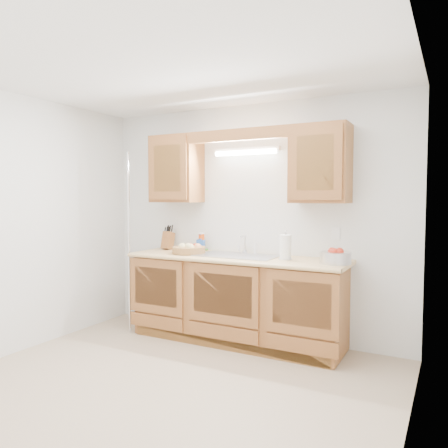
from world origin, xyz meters
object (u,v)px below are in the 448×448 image
Objects in this scene: fruit_basket at (189,249)px; apple_bowl at (336,257)px; knife_block at (168,240)px; paper_towel at (285,248)px.

apple_bowl reaches higher than fruit_basket.
knife_block reaches higher than fruit_basket.
fruit_basket is 0.50m from knife_block.
apple_bowl is at bearing -2.89° from paper_towel.
paper_towel is (1.08, 0.05, 0.07)m from fruit_basket.
apple_bowl is (0.49, -0.02, -0.06)m from paper_towel.
knife_block is at bearing 152.33° from fruit_basket.
apple_bowl is at bearing 0.74° from fruit_basket.
paper_towel is at bearing 177.11° from apple_bowl.
knife_block is at bearing 174.08° from apple_bowl.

